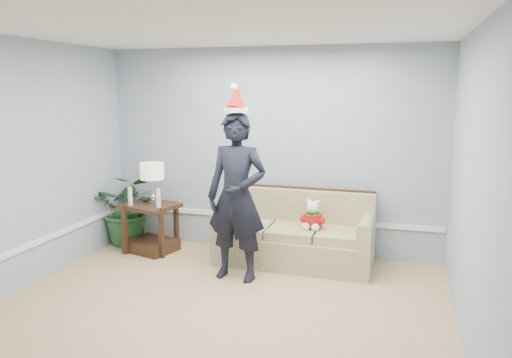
{
  "coord_description": "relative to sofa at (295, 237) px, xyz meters",
  "views": [
    {
      "loc": [
        1.67,
        -3.84,
        2.16
      ],
      "look_at": [
        0.08,
        1.55,
        1.14
      ],
      "focal_mm": 35.0,
      "sensor_mm": 36.0,
      "label": 1
    }
  ],
  "objects": [
    {
      "name": "side_table",
      "position": [
        -1.95,
        -0.13,
        -0.07
      ],
      "size": [
        0.8,
        0.72,
        0.65
      ],
      "rotation": [
        0.0,
        0.0,
        -0.27
      ],
      "color": "#3E2516",
      "rests_on": "room_shell"
    },
    {
      "name": "candle_pair",
      "position": [
        -1.95,
        -0.28,
        0.44
      ],
      "size": [
        0.47,
        0.06,
        0.25
      ],
      "color": "silver",
      "rests_on": "side_table"
    },
    {
      "name": "santa_hat",
      "position": [
        -0.52,
        -0.71,
        1.72
      ],
      "size": [
        0.28,
        0.31,
        0.32
      ],
      "rotation": [
        0.0,
        0.0,
        -0.01
      ],
      "color": "white",
      "rests_on": "man"
    },
    {
      "name": "table_lamp",
      "position": [
        -1.9,
        -0.13,
        0.75
      ],
      "size": [
        0.31,
        0.31,
        0.55
      ],
      "color": "silver",
      "rests_on": "side_table"
    },
    {
      "name": "sofa",
      "position": [
        0.0,
        0.0,
        0.0
      ],
      "size": [
        1.94,
        0.87,
        0.9
      ],
      "rotation": [
        0.0,
        0.0,
        -0.02
      ],
      "color": "#4C5729",
      "rests_on": "room_shell"
    },
    {
      "name": "wainscot_trim",
      "position": [
        -1.61,
        -0.92,
        0.13
      ],
      "size": [
        4.49,
        4.99,
        0.06
      ],
      "color": "white",
      "rests_on": "room_shell"
    },
    {
      "name": "houseplant",
      "position": [
        -2.41,
        0.1,
        0.18
      ],
      "size": [
        1.08,
        0.99,
        1.01
      ],
      "primitive_type": "imported",
      "rotation": [
        0.0,
        0.0,
        0.26
      ],
      "color": "#205229",
      "rests_on": "room_shell"
    },
    {
      "name": "room_shell",
      "position": [
        -0.44,
        -2.09,
        1.03
      ],
      "size": [
        4.54,
        5.04,
        2.74
      ],
      "color": "tan",
      "rests_on": "ground"
    },
    {
      "name": "man",
      "position": [
        -0.52,
        -0.73,
        0.64
      ],
      "size": [
        0.73,
        0.51,
        1.92
      ],
      "primitive_type": "imported",
      "rotation": [
        0.0,
        0.0,
        -0.07
      ],
      "color": "black",
      "rests_on": "room_shell"
    },
    {
      "name": "teddy_bear",
      "position": [
        0.23,
        -0.09,
        0.29
      ],
      "size": [
        0.24,
        0.27,
        0.37
      ],
      "rotation": [
        0.0,
        0.0,
        -0.07
      ],
      "color": "white",
      "rests_on": "sofa"
    }
  ]
}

